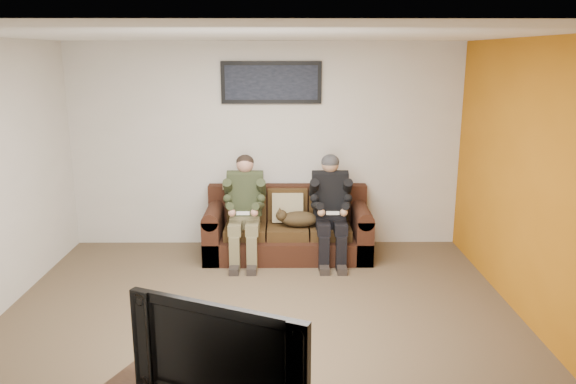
{
  "coord_description": "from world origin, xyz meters",
  "views": [
    {
      "loc": [
        0.23,
        -4.87,
        2.45
      ],
      "look_at": [
        0.28,
        1.2,
        0.95
      ],
      "focal_mm": 35.0,
      "sensor_mm": 36.0,
      "label": 1
    }
  ],
  "objects_px": {
    "sofa": "(288,230)",
    "television": "(227,348)",
    "person_right": "(331,203)",
    "person_left": "(245,203)",
    "cat": "(298,219)",
    "framed_poster": "(271,83)"
  },
  "relations": [
    {
      "from": "person_right",
      "to": "television",
      "type": "xyz_separation_m",
      "value": [
        -0.89,
        -3.6,
        0.1
      ]
    },
    {
      "from": "person_right",
      "to": "television",
      "type": "bearing_deg",
      "value": -103.93
    },
    {
      "from": "sofa",
      "to": "person_right",
      "type": "distance_m",
      "value": 0.67
    },
    {
      "from": "person_left",
      "to": "person_right",
      "type": "relative_size",
      "value": 0.99
    },
    {
      "from": "sofa",
      "to": "television",
      "type": "bearing_deg",
      "value": -95.7
    },
    {
      "from": "person_right",
      "to": "television",
      "type": "height_order",
      "value": "person_right"
    },
    {
      "from": "person_left",
      "to": "framed_poster",
      "type": "relative_size",
      "value": 1.01
    },
    {
      "from": "person_left",
      "to": "cat",
      "type": "relative_size",
      "value": 1.91
    },
    {
      "from": "sofa",
      "to": "cat",
      "type": "xyz_separation_m",
      "value": [
        0.12,
        -0.17,
        0.19
      ]
    },
    {
      "from": "person_right",
      "to": "cat",
      "type": "bearing_deg",
      "value": 179.7
    },
    {
      "from": "framed_poster",
      "to": "television",
      "type": "distance_m",
      "value": 4.37
    },
    {
      "from": "cat",
      "to": "person_left",
      "type": "bearing_deg",
      "value": -179.78
    },
    {
      "from": "sofa",
      "to": "cat",
      "type": "height_order",
      "value": "sofa"
    },
    {
      "from": "cat",
      "to": "television",
      "type": "height_order",
      "value": "television"
    },
    {
      "from": "person_right",
      "to": "sofa",
      "type": "bearing_deg",
      "value": 162.07
    },
    {
      "from": "framed_poster",
      "to": "television",
      "type": "relative_size",
      "value": 1.13
    },
    {
      "from": "cat",
      "to": "television",
      "type": "xyz_separation_m",
      "value": [
        -0.5,
        -3.61,
        0.3
      ]
    },
    {
      "from": "cat",
      "to": "television",
      "type": "distance_m",
      "value": 3.65
    },
    {
      "from": "person_left",
      "to": "person_right",
      "type": "xyz_separation_m",
      "value": [
        1.03,
        0.0,
        0.0
      ]
    },
    {
      "from": "sofa",
      "to": "cat",
      "type": "relative_size",
      "value": 3.06
    },
    {
      "from": "person_right",
      "to": "cat",
      "type": "relative_size",
      "value": 1.92
    },
    {
      "from": "television",
      "to": "person_right",
      "type": "bearing_deg",
      "value": 100.18
    }
  ]
}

